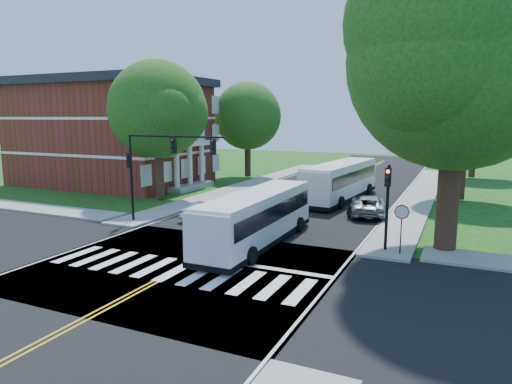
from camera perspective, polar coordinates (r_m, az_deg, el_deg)
The scene contains 25 objects.
ground at distance 21.81m, azimuth -9.21°, elevation -9.32°, with size 140.00×140.00×0.00m, color #1A4010.
road at distance 37.62m, azimuth 6.18°, elevation -1.29°, with size 14.00×96.00×0.01m, color black.
cross_road at distance 21.81m, azimuth -9.21°, elevation -9.31°, with size 60.00×12.00×0.01m, color black.
center_line at distance 41.38m, azimuth 7.94°, elevation -0.34°, with size 0.36×70.00×0.01m, color gold.
edge_line_w at distance 43.77m, azimuth -0.61°, elevation 0.29°, with size 0.12×70.00×0.01m, color silver.
edge_line_e at distance 40.00m, azimuth 17.31°, elevation -1.01°, with size 0.12×70.00×0.01m, color silver.
crosswalk at distance 21.42m, azimuth -9.96°, elevation -9.65°, with size 12.60×3.00×0.01m, color silver.
stop_bar at distance 21.54m, azimuth 1.09°, elevation -9.40°, with size 6.60×0.40×0.01m, color silver.
sidewalk_nw at distance 47.08m, azimuth -0.71°, elevation 1.01°, with size 2.60×40.00×0.15m, color gray.
sidewalk_ne at distance 42.79m, azimuth 19.83°, elevation -0.41°, with size 2.60×40.00×0.15m, color gray.
sidewalk_xw at distance 40.23m, azimuth -27.87°, elevation -1.54°, with size 20.00×2.60×0.15m, color gray.
tree_ne_big at distance 25.25m, azimuth 23.88°, elevation 14.69°, with size 10.80×10.80×14.91m.
tree_west_near at distance 38.75m, azimuth -12.21°, elevation 10.04°, with size 8.00×8.00×11.40m.
tree_west_far at distance 52.25m, azimuth -1.06°, elevation 9.46°, with size 7.60×7.60×10.67m.
tree_east_mid at distance 41.11m, azimuth 24.82°, elevation 9.81°, with size 8.40×8.40×11.93m.
tree_east_far at distance 57.10m, azimuth 25.79°, elevation 8.40°, with size 7.20×7.20×10.34m.
brick_building at distance 50.06m, azimuth -17.67°, elevation 7.21°, with size 20.00×13.00×10.80m.
signal_nw at distance 29.42m, azimuth -11.98°, elevation 4.18°, with size 7.15×0.46×5.66m.
signal_ne at distance 24.12m, azimuth 16.11°, elevation -0.50°, with size 0.30×0.46×4.40m.
stop_sign at distance 23.74m, azimuth 17.75°, elevation -3.02°, with size 0.76×0.08×2.53m.
bus_lead at distance 24.94m, azimuth 0.16°, elevation -3.17°, with size 2.75×11.13×2.87m.
bus_follow at distance 38.89m, azimuth 10.54°, elevation 1.43°, with size 3.70×12.27×3.13m.
hatchback at distance 31.21m, azimuth -6.18°, elevation -2.36°, with size 1.30×3.72×1.23m, color #B5B7BC.
suv at distance 33.38m, azimuth 13.86°, elevation -1.64°, with size 2.35×5.10×1.42m, color #A1A4A8.
dark_sedan at distance 33.70m, azimuth 13.11°, elevation -1.73°, with size 1.63×4.01×1.16m, color black.
Camera 1 is at (11.62, -17.10, 6.96)m, focal length 32.00 mm.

